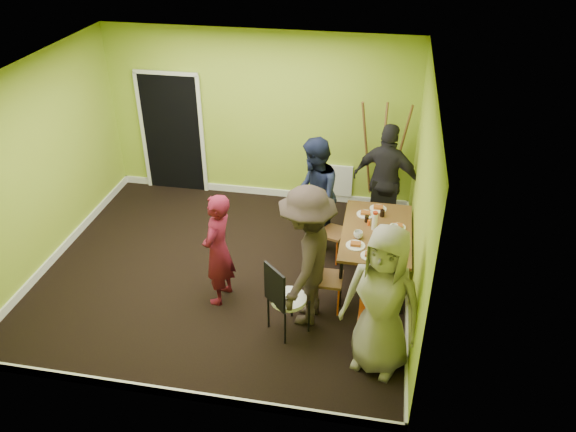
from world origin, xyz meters
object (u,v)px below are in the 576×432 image
at_px(chair_left_near, 321,272).
at_px(chair_front_end, 375,312).
at_px(thermos, 375,222).
at_px(chair_bentwood, 284,296).
at_px(chair_back_end, 383,199).
at_px(orange_bottle, 369,223).
at_px(person_back_end, 387,181).
at_px(easel, 382,160).
at_px(person_front_end, 383,301).
at_px(dining_table, 377,235).
at_px(chair_left_far, 326,225).
at_px(person_standing, 218,250).
at_px(person_left_near, 307,257).
at_px(person_left_far, 314,196).
at_px(blue_bottle, 396,242).

height_order(chair_left_near, chair_front_end, chair_left_near).
bearing_deg(thermos, chair_bentwood, -125.93).
relative_size(chair_back_end, orange_bottle, 12.01).
distance_m(chair_left_near, person_back_end, 2.07).
xyz_separation_m(easel, person_front_end, (0.15, -3.38, -0.04)).
distance_m(dining_table, chair_bentwood, 1.63).
xyz_separation_m(chair_back_end, person_front_end, (0.07, -2.65, 0.26)).
relative_size(chair_left_far, person_back_end, 0.52).
bearing_deg(chair_back_end, person_back_end, -93.67).
bearing_deg(chair_back_end, person_standing, 48.04).
bearing_deg(chair_left_far, person_front_end, 37.69).
relative_size(chair_bentwood, easel, 0.52).
bearing_deg(chair_left_far, dining_table, 75.92).
distance_m(dining_table, chair_left_far, 0.83).
height_order(chair_left_near, person_left_near, person_left_near).
bearing_deg(person_front_end, chair_front_end, 122.12).
bearing_deg(person_left_near, person_standing, -91.62).
xyz_separation_m(chair_left_far, person_left_near, (-0.07, -1.37, 0.40)).
distance_m(dining_table, thermos, 0.18).
bearing_deg(person_front_end, dining_table, 114.15).
bearing_deg(chair_front_end, person_left_far, 120.32).
xyz_separation_m(chair_back_end, person_left_near, (-0.84, -2.03, 0.27)).
height_order(chair_left_near, person_back_end, person_back_end).
height_order(chair_left_far, person_back_end, person_back_end).
height_order(chair_front_end, easel, easel).
relative_size(person_left_near, person_back_end, 1.04).
height_order(thermos, person_back_end, person_back_end).
bearing_deg(chair_left_far, chair_left_near, 18.95).
bearing_deg(person_front_end, blue_bottle, 104.38).
bearing_deg(blue_bottle, easel, 96.89).
bearing_deg(blue_bottle, dining_table, 122.71).
relative_size(easel, person_left_far, 1.11).
xyz_separation_m(chair_front_end, chair_bentwood, (-1.07, 0.04, 0.04)).
distance_m(thermos, person_back_end, 1.16).
distance_m(chair_left_near, blue_bottle, 0.99).
relative_size(orange_bottle, person_front_end, 0.04).
distance_m(blue_bottle, person_back_end, 1.58).
xyz_separation_m(chair_left_near, chair_front_end, (0.70, -0.61, -0.01)).
distance_m(thermos, person_left_near, 1.26).
bearing_deg(chair_left_near, chair_front_end, 48.11).
distance_m(chair_left_near, easel, 2.60).
relative_size(person_standing, person_left_far, 0.89).
bearing_deg(person_front_end, easel, 112.12).
relative_size(chair_left_near, blue_bottle, 4.20).
distance_m(chair_bentwood, blue_bottle, 1.57).
bearing_deg(chair_bentwood, chair_left_far, 124.06).
height_order(chair_back_end, chair_front_end, chair_back_end).
bearing_deg(chair_back_end, person_left_near, 72.28).
bearing_deg(person_front_end, chair_back_end, 111.18).
relative_size(dining_table, person_left_near, 0.82).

